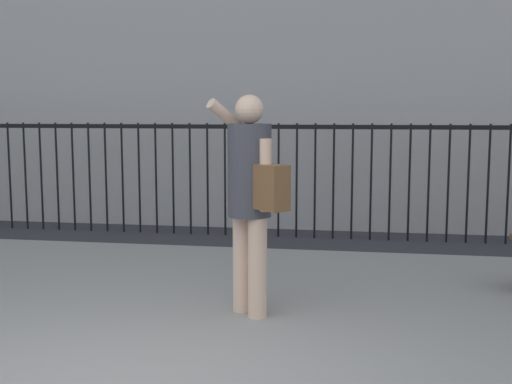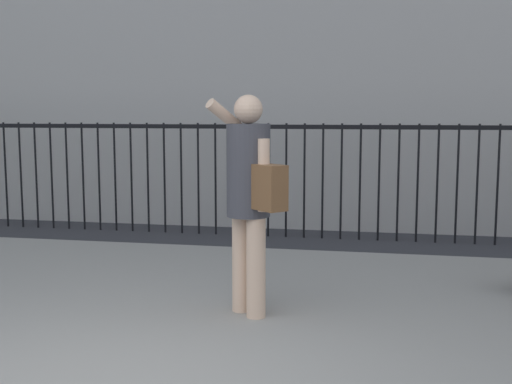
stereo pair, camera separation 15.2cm
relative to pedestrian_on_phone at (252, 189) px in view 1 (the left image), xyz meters
The scene contains 3 objects.
sidewalk 1.20m from the pedestrian_on_phone, 147.56° to the left, with size 28.00×4.40×0.15m, color gray.
iron_fence 4.01m from the pedestrian_on_phone, 96.39° to the left, with size 12.03×0.04×1.60m.
pedestrian_on_phone is the anchor object (origin of this frame).
Camera 1 is at (1.30, -2.91, 1.74)m, focal length 44.78 mm.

